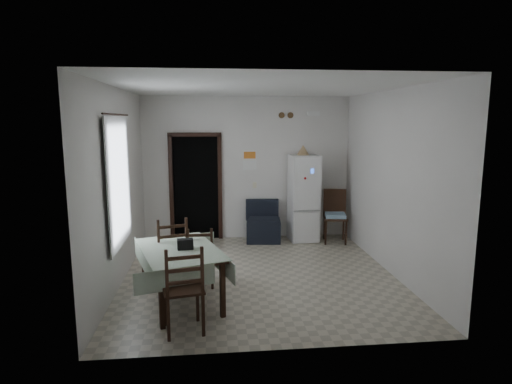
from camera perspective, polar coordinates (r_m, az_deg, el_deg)
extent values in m
plane|color=#A59C86|center=(6.90, 0.44, -10.99)|extent=(4.50, 4.50, 0.00)
cube|color=black|center=(8.99, -7.97, 0.69)|extent=(0.90, 0.45, 2.10)
cube|color=black|center=(8.79, -11.22, 0.39)|extent=(0.08, 0.10, 2.18)
cube|color=black|center=(8.75, -4.82, 0.50)|extent=(0.08, 0.10, 2.18)
cube|color=black|center=(8.65, -8.19, 7.60)|extent=(1.06, 0.10, 0.08)
cube|color=silver|center=(6.44, -18.72, 1.28)|extent=(0.10, 1.20, 1.60)
cube|color=silver|center=(6.42, -17.76, 1.30)|extent=(0.02, 1.45, 1.85)
cylinder|color=black|center=(6.36, -18.11, 9.81)|extent=(0.02, 1.60, 0.02)
cube|color=white|center=(8.73, -0.85, 4.29)|extent=(0.28, 0.02, 0.40)
cube|color=orange|center=(8.71, -0.85, 4.94)|extent=(0.24, 0.01, 0.14)
cube|color=beige|center=(8.80, -0.20, 0.92)|extent=(0.08, 0.02, 0.12)
cylinder|color=#523A20|center=(8.77, 3.43, 10.18)|extent=(0.12, 0.03, 0.12)
cylinder|color=#523A20|center=(8.80, 4.61, 10.17)|extent=(0.12, 0.03, 0.12)
cube|color=white|center=(8.87, 7.68, 10.30)|extent=(0.25, 0.07, 0.09)
cone|color=tan|center=(8.61, 6.29, 5.59)|extent=(0.25, 0.25, 0.20)
cube|color=black|center=(5.71, -9.42, -6.86)|extent=(0.22, 0.15, 0.13)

